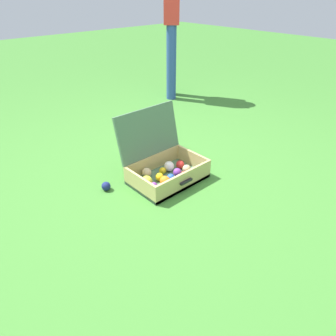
# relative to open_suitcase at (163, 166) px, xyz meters

# --- Properties ---
(ground_plane) EXTENTS (16.00, 16.00, 0.00)m
(ground_plane) POSITION_rel_open_suitcase_xyz_m (-0.02, -0.02, -0.11)
(ground_plane) COLOR #3D7A2D
(open_suitcase) EXTENTS (0.56, 0.48, 0.51)m
(open_suitcase) POSITION_rel_open_suitcase_xyz_m (0.00, 0.00, 0.00)
(open_suitcase) COLOR #4C7051
(open_suitcase) RESTS_ON ground
(stray_ball_on_grass) EXTENTS (0.07, 0.07, 0.07)m
(stray_ball_on_grass) POSITION_rel_open_suitcase_xyz_m (-0.42, 0.16, -0.08)
(stray_ball_on_grass) COLOR navy
(stray_ball_on_grass) RESTS_ON ground
(bystander_person) EXTENTS (0.35, 0.36, 1.68)m
(bystander_person) POSITION_rel_open_suitcase_xyz_m (1.42, 1.45, 0.86)
(bystander_person) COLOR #2D4C93
(bystander_person) RESTS_ON ground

